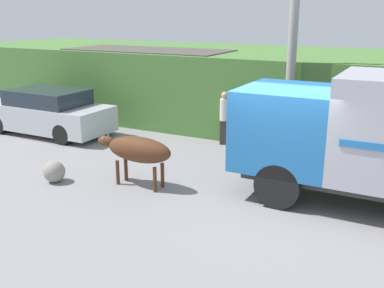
% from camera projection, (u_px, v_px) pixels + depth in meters
% --- Properties ---
extents(ground_plane, '(60.00, 60.00, 0.00)m').
position_uv_depth(ground_plane, '(278.00, 202.00, 10.04)').
color(ground_plane, gray).
extents(hillside_embankment, '(32.00, 6.55, 2.70)m').
position_uv_depth(hillside_embankment, '(341.00, 93.00, 15.80)').
color(hillside_embankment, '#4C7A38').
rests_on(hillside_embankment, ground_plane).
extents(building_backdrop, '(6.30, 2.70, 2.74)m').
position_uv_depth(building_backdrop, '(148.00, 85.00, 17.46)').
color(building_backdrop, '#8CC69E').
rests_on(building_backdrop, ground_plane).
extents(brown_cow, '(2.09, 0.63, 1.24)m').
position_uv_depth(brown_cow, '(137.00, 150.00, 10.78)').
color(brown_cow, '#512D19').
rests_on(brown_cow, ground_plane).
extents(parked_suv, '(4.70, 1.89, 1.55)m').
position_uv_depth(parked_suv, '(47.00, 112.00, 15.57)').
color(parked_suv, silver).
rests_on(parked_suv, ground_plane).
extents(pedestrian_on_hill, '(0.37, 0.37, 1.71)m').
position_uv_depth(pedestrian_on_hill, '(224.00, 115.00, 14.19)').
color(pedestrian_on_hill, '#38332D').
rests_on(pedestrian_on_hill, ground_plane).
extents(utility_pole, '(0.90, 0.26, 6.33)m').
position_uv_depth(utility_pole, '(293.00, 42.00, 12.70)').
color(utility_pole, '#9E998E').
rests_on(utility_pole, ground_plane).
extents(roadside_rock, '(0.54, 0.54, 0.54)m').
position_uv_depth(roadside_rock, '(54.00, 172.00, 11.18)').
color(roadside_rock, gray).
rests_on(roadside_rock, ground_plane).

